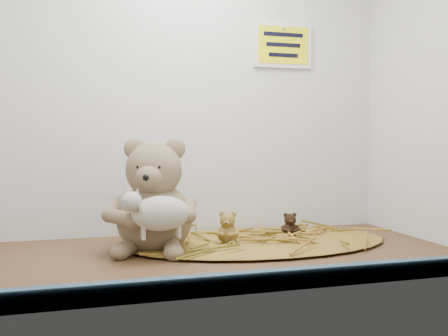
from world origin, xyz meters
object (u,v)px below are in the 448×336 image
object	(u,v)px
main_teddy	(155,195)
toy_lamb	(161,213)
mini_teddy_brown	(290,224)
mini_teddy_tan	(228,226)

from	to	relation	value
main_teddy	toy_lamb	distance (cm)	10.24
mini_teddy_brown	main_teddy	bearing A→B (deg)	-163.57
mini_teddy_tan	mini_teddy_brown	world-z (taller)	mini_teddy_tan
toy_lamb	mini_teddy_brown	size ratio (longest dim) A/B	2.62
mini_teddy_tan	mini_teddy_brown	distance (cm)	18.25
toy_lamb	mini_teddy_brown	xyz separation A→B (cm)	(36.18, 12.13, -5.84)
main_teddy	mini_teddy_tan	bearing A→B (deg)	18.44
main_teddy	mini_teddy_tan	size ratio (longest dim) A/B	3.46
main_teddy	toy_lamb	size ratio (longest dim) A/B	1.60
toy_lamb	mini_teddy_brown	distance (cm)	38.60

